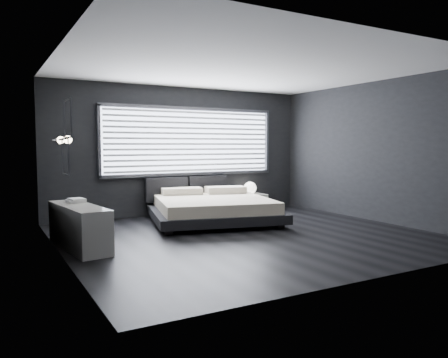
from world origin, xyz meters
TOP-DOWN VIEW (x-y plane):
  - room at (0.00, 0.00)m, footprint 6.04×6.00m
  - window at (0.20, 2.70)m, footprint 4.14×0.09m
  - headboard at (0.07, 2.64)m, footprint 1.96×0.16m
  - sconce_near at (-2.88, 0.05)m, footprint 0.18×0.11m
  - sconce_far at (-2.88, 0.65)m, footprint 0.18×0.11m
  - wall_art_upper at (-2.98, -0.55)m, footprint 0.01×0.48m
  - wall_art_lower at (-2.98, -0.30)m, footprint 0.01×0.48m
  - bed at (0.08, 1.45)m, footprint 2.86×2.78m
  - nightstand at (1.66, 2.50)m, footprint 0.63×0.53m
  - orb_lamp at (1.61, 2.48)m, footprint 0.30×0.30m
  - dresser at (-2.69, 0.44)m, footprint 0.65×1.64m
  - book_stack at (-2.66, 0.79)m, footprint 0.27×0.34m

SIDE VIEW (x-z plane):
  - nightstand at x=1.66m, z-range 0.00..0.37m
  - bed at x=0.08m, z-range -0.02..0.60m
  - dresser at x=-2.69m, z-range 0.00..0.64m
  - orb_lamp at x=1.61m, z-range 0.37..0.66m
  - headboard at x=0.07m, z-range 0.31..0.83m
  - book_stack at x=-2.66m, z-range 0.64..0.70m
  - wall_art_lower at x=-2.98m, z-range 1.14..1.62m
  - room at x=0.00m, z-range 0.00..2.80m
  - sconce_near at x=-2.88m, z-range 1.55..1.66m
  - sconce_far at x=-2.88m, z-range 1.55..1.66m
  - window at x=0.20m, z-range 0.85..2.37m
  - wall_art_upper at x=-2.98m, z-range 1.61..2.09m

